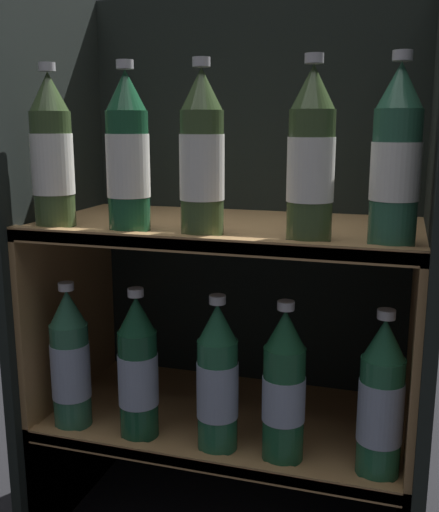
{
  "coord_description": "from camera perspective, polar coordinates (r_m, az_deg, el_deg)",
  "views": [
    {
      "loc": [
        0.29,
        -0.84,
        0.79
      ],
      "look_at": [
        0.0,
        0.12,
        0.57
      ],
      "focal_mm": 42.0,
      "sensor_mm": 36.0,
      "label": 1
    }
  ],
  "objects": [
    {
      "name": "shelf_lower",
      "position": [
        1.2,
        0.61,
        -16.92
      ],
      "size": [
        0.67,
        0.35,
        0.25
      ],
      "color": "#9E7547",
      "rests_on": "ground_plane"
    },
    {
      "name": "bottle_upper_front_4",
      "position": [
        0.89,
        16.46,
        8.74
      ],
      "size": [
        0.07,
        0.07,
        0.27
      ],
      "color": "#285B42",
      "rests_on": "shelf_upper"
    },
    {
      "name": "bottle_lower_front_1",
      "position": [
        1.07,
        -7.77,
        -10.78
      ],
      "size": [
        0.07,
        0.07,
        0.27
      ],
      "color": "#144228",
      "rests_on": "shelf_lower"
    },
    {
      "name": "bottle_upper_front_0",
      "position": [
        1.06,
        -15.65,
        9.23
      ],
      "size": [
        0.07,
        0.07,
        0.27
      ],
      "color": "#384C28",
      "rests_on": "shelf_upper"
    },
    {
      "name": "fridge_back_wall",
      "position": [
        1.26,
        3.12,
        0.04
      ],
      "size": [
        0.71,
        0.02,
        1.04
      ],
      "primitive_type": "cube",
      "color": "black",
      "rests_on": "ground_plane"
    },
    {
      "name": "bottle_lower_front_0",
      "position": [
        1.13,
        -14.02,
        -9.8
      ],
      "size": [
        0.07,
        0.07,
        0.27
      ],
      "color": "#285B42",
      "rests_on": "shelf_lower"
    },
    {
      "name": "bottle_upper_front_3",
      "position": [
        0.9,
        8.71,
        9.1
      ],
      "size": [
        0.07,
        0.07,
        0.27
      ],
      "color": "#384C28",
      "rests_on": "shelf_upper"
    },
    {
      "name": "fridge_side_left",
      "position": [
        1.23,
        -14.89,
        -0.7
      ],
      "size": [
        0.02,
        0.39,
        1.04
      ],
      "primitive_type": "cube",
      "color": "black",
      "rests_on": "ground_plane"
    },
    {
      "name": "bottle_upper_front_2",
      "position": [
        0.94,
        -1.69,
        9.34
      ],
      "size": [
        0.07,
        0.07,
        0.27
      ],
      "color": "#384C28",
      "rests_on": "shelf_upper"
    },
    {
      "name": "bottle_lower_front_2",
      "position": [
        1.02,
        -0.19,
        -11.82
      ],
      "size": [
        0.07,
        0.07,
        0.27
      ],
      "color": "#1E5638",
      "rests_on": "shelf_lower"
    },
    {
      "name": "bottle_lower_front_3",
      "position": [
        1.0,
        6.15,
        -12.48
      ],
      "size": [
        0.07,
        0.07,
        0.27
      ],
      "color": "#194C2D",
      "rests_on": "shelf_lower"
    },
    {
      "name": "bottle_upper_front_1",
      "position": [
        0.99,
        -8.73,
        9.35
      ],
      "size": [
        0.07,
        0.07,
        0.27
      ],
      "color": "#194C2D",
      "rests_on": "shelf_upper"
    },
    {
      "name": "fridge_side_right",
      "position": [
        1.05,
        19.27,
        -3.17
      ],
      "size": [
        0.02,
        0.39,
        1.04
      ],
      "primitive_type": "cube",
      "color": "black",
      "rests_on": "ground_plane"
    },
    {
      "name": "shelf_upper",
      "position": [
        1.1,
        0.69,
        -5.62
      ],
      "size": [
        0.67,
        0.35,
        0.62
      ],
      "color": "#9E7547",
      "rests_on": "ground_plane"
    },
    {
      "name": "bottle_lower_front_4",
      "position": [
        0.98,
        15.12,
        -13.28
      ],
      "size": [
        0.07,
        0.07,
        0.27
      ],
      "color": "#1E5638",
      "rests_on": "shelf_lower"
    }
  ]
}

